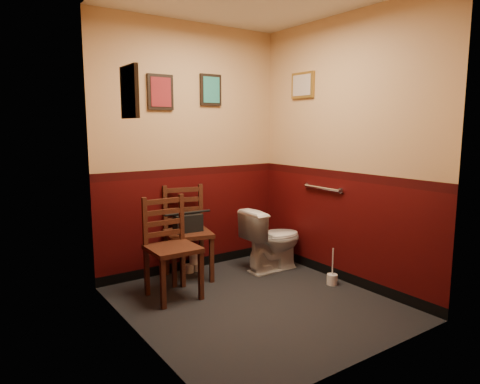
% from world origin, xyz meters
% --- Properties ---
extents(floor, '(2.20, 2.40, 0.00)m').
position_xyz_m(floor, '(0.00, 0.00, 0.00)').
color(floor, black).
rests_on(floor, ground).
extents(wall_back, '(2.20, 0.00, 2.70)m').
position_xyz_m(wall_back, '(0.00, 1.20, 1.35)').
color(wall_back, '#3A0606').
rests_on(wall_back, ground).
extents(wall_front, '(2.20, 0.00, 2.70)m').
position_xyz_m(wall_front, '(0.00, -1.20, 1.35)').
color(wall_front, '#3A0606').
rests_on(wall_front, ground).
extents(wall_left, '(0.00, 2.40, 2.70)m').
position_xyz_m(wall_left, '(-1.10, 0.00, 1.35)').
color(wall_left, '#3A0606').
rests_on(wall_left, ground).
extents(wall_right, '(0.00, 2.40, 2.70)m').
position_xyz_m(wall_right, '(1.10, 0.00, 1.35)').
color(wall_right, '#3A0606').
rests_on(wall_right, ground).
extents(grab_bar, '(0.05, 0.56, 0.06)m').
position_xyz_m(grab_bar, '(1.07, 0.25, 0.95)').
color(grab_bar, silver).
rests_on(grab_bar, wall_right).
extents(framed_print_back_a, '(0.28, 0.04, 0.36)m').
position_xyz_m(framed_print_back_a, '(-0.35, 1.18, 1.95)').
color(framed_print_back_a, black).
rests_on(framed_print_back_a, wall_back).
extents(framed_print_back_b, '(0.26, 0.04, 0.34)m').
position_xyz_m(framed_print_back_b, '(0.25, 1.18, 2.00)').
color(framed_print_back_b, black).
rests_on(framed_print_back_b, wall_back).
extents(framed_print_left, '(0.04, 0.30, 0.38)m').
position_xyz_m(framed_print_left, '(-1.08, 0.10, 1.85)').
color(framed_print_left, black).
rests_on(framed_print_left, wall_left).
extents(framed_print_right, '(0.04, 0.34, 0.28)m').
position_xyz_m(framed_print_right, '(1.08, 0.60, 2.05)').
color(framed_print_right, olive).
rests_on(framed_print_right, wall_right).
extents(toilet, '(0.71, 0.40, 0.69)m').
position_xyz_m(toilet, '(0.72, 0.65, 0.35)').
color(toilet, white).
rests_on(toilet, floor).
extents(toilet_brush, '(0.11, 0.11, 0.39)m').
position_xyz_m(toilet_brush, '(0.93, -0.07, 0.06)').
color(toilet_brush, silver).
rests_on(toilet_brush, floor).
extents(chair_left, '(0.45, 0.45, 0.95)m').
position_xyz_m(chair_left, '(-0.55, 0.60, 0.48)').
color(chair_left, '#4F2517').
rests_on(chair_left, floor).
extents(chair_right, '(0.55, 0.55, 0.98)m').
position_xyz_m(chair_right, '(-0.18, 0.97, 0.49)').
color(chair_right, '#4F2517').
rests_on(chair_right, floor).
extents(handbag, '(0.30, 0.16, 0.21)m').
position_xyz_m(handbag, '(-0.19, 0.93, 0.60)').
color(handbag, black).
rests_on(handbag, chair_right).
extents(tp_stack, '(0.21, 0.13, 0.27)m').
position_xyz_m(tp_stack, '(-0.05, 1.08, 0.11)').
color(tp_stack, silver).
rests_on(tp_stack, floor).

